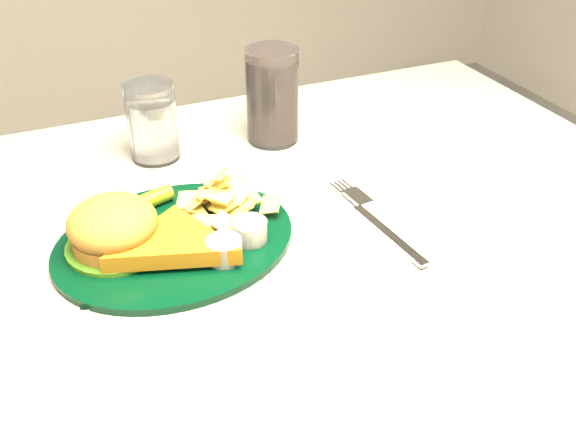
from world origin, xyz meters
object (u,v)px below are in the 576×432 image
(dinner_plate, at_px, (173,222))
(cola_glass, at_px, (272,96))
(water_glass, at_px, (152,122))
(fork_napkin, at_px, (384,230))

(dinner_plate, relative_size, cola_glass, 2.01)
(water_glass, bearing_deg, fork_napkin, -55.64)
(water_glass, relative_size, cola_glass, 0.78)
(cola_glass, relative_size, fork_napkin, 0.80)
(dinner_plate, height_order, fork_napkin, dinner_plate)
(dinner_plate, distance_m, cola_glass, 0.30)
(dinner_plate, bearing_deg, water_glass, 74.31)
(water_glass, relative_size, fork_napkin, 0.63)
(water_glass, distance_m, fork_napkin, 0.37)
(water_glass, xyz_separation_m, fork_napkin, (0.21, -0.30, -0.05))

